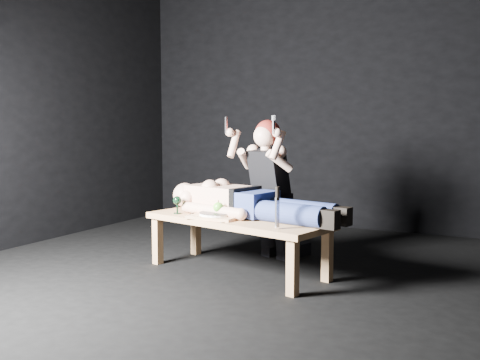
# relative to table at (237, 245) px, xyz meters

# --- Properties ---
(ground) EXTENTS (5.00, 5.00, 0.00)m
(ground) POSITION_rel_table_xyz_m (0.13, -0.15, -0.23)
(ground) COLOR black
(ground) RESTS_ON ground
(back_wall) EXTENTS (5.00, 0.00, 5.00)m
(back_wall) POSITION_rel_table_xyz_m (0.13, 2.35, 1.27)
(back_wall) COLOR black
(back_wall) RESTS_ON ground
(table) EXTENTS (1.65, 0.92, 0.45)m
(table) POSITION_rel_table_xyz_m (0.00, 0.00, 0.00)
(table) COLOR #9E754A
(table) RESTS_ON ground
(lying_man) EXTENTS (1.75, 0.88, 0.28)m
(lying_man) POSITION_rel_table_xyz_m (0.08, 0.10, 0.37)
(lying_man) COLOR tan
(lying_man) RESTS_ON table
(kneeling_woman) EXTENTS (0.89, 0.94, 1.28)m
(kneeling_woman) POSITION_rel_table_xyz_m (0.09, 0.57, 0.41)
(kneeling_woman) COLOR black
(kneeling_woman) RESTS_ON ground
(serving_tray) EXTENTS (0.40, 0.30, 0.02)m
(serving_tray) POSITION_rel_table_xyz_m (-0.14, -0.10, 0.24)
(serving_tray) COLOR tan
(serving_tray) RESTS_ON table
(plate) EXTENTS (0.27, 0.27, 0.02)m
(plate) POSITION_rel_table_xyz_m (-0.14, -0.10, 0.26)
(plate) COLOR white
(plate) RESTS_ON serving_tray
(apple) EXTENTS (0.09, 0.09, 0.09)m
(apple) POSITION_rel_table_xyz_m (-0.12, -0.09, 0.31)
(apple) COLOR #54AC26
(apple) RESTS_ON plate
(goblet) EXTENTS (0.09, 0.09, 0.15)m
(goblet) POSITION_rel_table_xyz_m (-0.54, -0.06, 0.30)
(goblet) COLOR black
(goblet) RESTS_ON table
(fork_flat) EXTENTS (0.04, 0.17, 0.01)m
(fork_flat) POSITION_rel_table_xyz_m (-0.40, -0.08, 0.23)
(fork_flat) COLOR #B2B2B7
(fork_flat) RESTS_ON table
(knife_flat) EXTENTS (0.06, 0.16, 0.01)m
(knife_flat) POSITION_rel_table_xyz_m (0.02, -0.20, 0.23)
(knife_flat) COLOR #B2B2B7
(knife_flat) RESTS_ON table
(spoon_flat) EXTENTS (0.09, 0.15, 0.01)m
(spoon_flat) POSITION_rel_table_xyz_m (-0.03, -0.08, 0.23)
(spoon_flat) COLOR #B2B2B7
(spoon_flat) RESTS_ON table
(carving_knife) EXTENTS (0.05, 0.05, 0.30)m
(carving_knife) POSITION_rel_table_xyz_m (0.48, -0.31, 0.38)
(carving_knife) COLOR #B2B2B7
(carving_knife) RESTS_ON table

